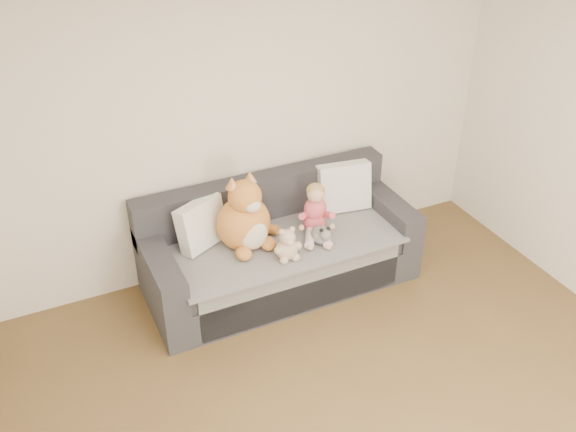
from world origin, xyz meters
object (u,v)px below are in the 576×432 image
Objects in this scene: sofa at (278,250)px; plush_cat at (245,219)px; toddler at (316,213)px; sippy_cup at (292,247)px; teddy_bear at (287,247)px.

plush_cat is at bearing -172.60° from sofa.
sippy_cup is (-0.31, -0.19, -0.12)m from toddler.
teddy_bear is (-0.37, -0.25, -0.06)m from toddler.
toddler is (0.29, -0.09, 0.34)m from sofa.
toddler is at bearing -15.59° from plush_cat.
plush_cat reaches higher than sippy_cup.
sippy_cup is (0.28, -0.25, -0.18)m from plush_cat.
plush_cat is 2.31× the size of teddy_bear.
teddy_bear is (-0.08, -0.35, 0.28)m from sofa.
sofa is 0.50m from plush_cat.
toddler is 0.45m from teddy_bear.
plush_cat is 0.40m from teddy_bear.
sippy_cup is at bearing -51.97° from plush_cat.
plush_cat reaches higher than teddy_bear.
sofa reaches higher than sippy_cup.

